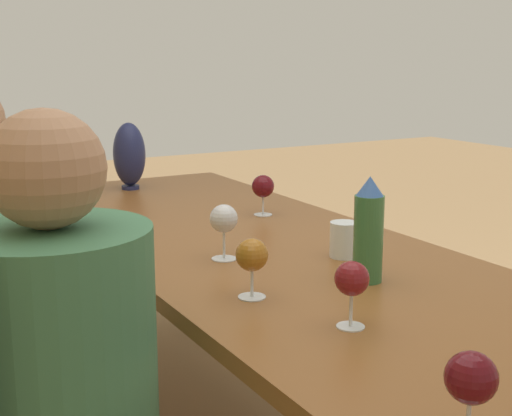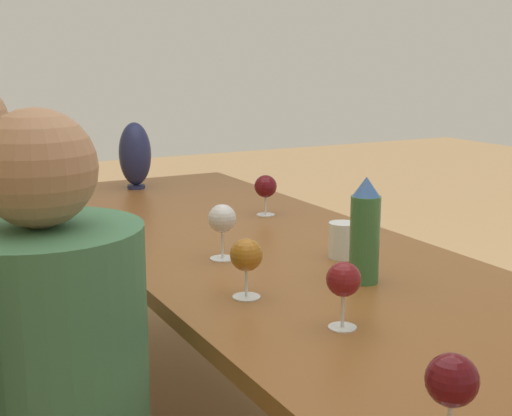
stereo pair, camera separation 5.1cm
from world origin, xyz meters
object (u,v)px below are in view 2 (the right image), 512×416
(water_tumbler, at_px, (343,240))
(vase, at_px, (135,154))
(wine_glass_2, at_px, (344,281))
(wine_glass_0, at_px, (266,187))
(water_bottle, at_px, (365,232))
(person_near, at_px, (60,390))
(wine_glass_4, at_px, (222,220))
(wine_glass_3, at_px, (452,383))
(wine_glass_1, at_px, (246,256))

(water_tumbler, xyz_separation_m, vase, (1.24, 0.16, 0.09))
(wine_glass_2, bearing_deg, wine_glass_0, -20.13)
(water_bottle, height_order, vase, vase)
(wine_glass_0, bearing_deg, person_near, 130.54)
(wine_glass_2, relative_size, wine_glass_4, 0.92)
(water_bottle, relative_size, wine_glass_3, 1.84)
(water_bottle, relative_size, wine_glass_2, 1.87)
(water_tumbler, relative_size, person_near, 0.08)
(wine_glass_3, bearing_deg, vase, -6.88)
(wine_glass_0, distance_m, wine_glass_3, 1.49)
(water_tumbler, distance_m, wine_glass_2, 0.52)
(water_tumbler, bearing_deg, wine_glass_2, 145.36)
(vase, xyz_separation_m, person_near, (-1.43, 0.64, -0.25))
(wine_glass_3, distance_m, person_near, 0.80)
(wine_glass_2, distance_m, person_near, 0.60)
(water_tumbler, height_order, wine_glass_0, wine_glass_0)
(wine_glass_1, relative_size, wine_glass_4, 0.92)
(wine_glass_1, distance_m, wine_glass_4, 0.32)
(water_bottle, bearing_deg, wine_glass_0, -10.68)
(water_bottle, relative_size, vase, 0.95)
(water_bottle, height_order, wine_glass_1, water_bottle)
(water_bottle, relative_size, water_tumbler, 2.67)
(wine_glass_2, bearing_deg, person_near, 66.18)
(wine_glass_1, xyz_separation_m, person_near, (-0.03, 0.43, -0.21))
(vase, relative_size, wine_glass_1, 1.97)
(water_tumbler, relative_size, vase, 0.36)
(water_bottle, bearing_deg, wine_glass_3, 152.68)
(wine_glass_3, bearing_deg, water_bottle, -27.32)
(wine_glass_0, height_order, wine_glass_4, wine_glass_4)
(vase, xyz_separation_m, wine_glass_3, (-2.10, 0.25, -0.04))
(wine_glass_3, bearing_deg, wine_glass_2, -16.05)
(wine_glass_1, bearing_deg, wine_glass_2, -161.32)
(wine_glass_0, height_order, wine_glass_1, wine_glass_0)
(water_tumbler, distance_m, wine_glass_3, 0.96)
(wine_glass_3, bearing_deg, wine_glass_4, -7.13)
(wine_glass_0, bearing_deg, water_tumbler, 173.21)
(water_bottle, xyz_separation_m, wine_glass_2, (-0.22, 0.22, -0.03))
(water_bottle, distance_m, wine_glass_3, 0.74)
(wine_glass_3, bearing_deg, wine_glass_1, -3.34)
(water_tumbler, distance_m, vase, 1.25)
(wine_glass_3, height_order, person_near, person_near)
(person_near, bearing_deg, wine_glass_2, -113.82)
(wine_glass_1, height_order, wine_glass_4, wine_glass_4)
(wine_glass_3, distance_m, wine_glass_4, 1.01)
(wine_glass_0, xyz_separation_m, person_near, (-0.75, 0.87, -0.21))
(wine_glass_3, bearing_deg, wine_glass_0, -18.89)
(vase, bearing_deg, water_bottle, -176.47)
(water_bottle, bearing_deg, wine_glass_4, 32.74)
(wine_glass_3, xyz_separation_m, wine_glass_4, (1.00, -0.12, 0.01))
(wine_glass_0, distance_m, wine_glass_2, 1.04)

